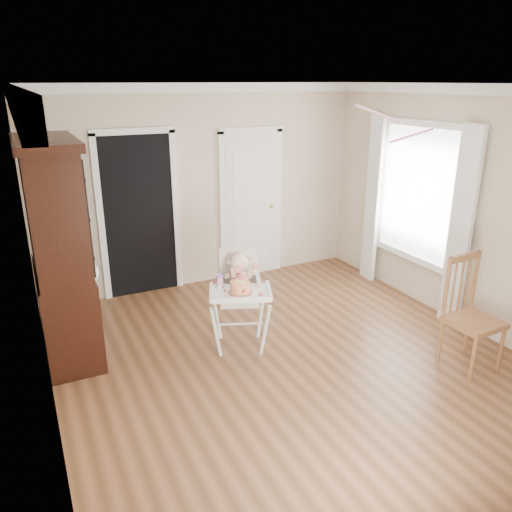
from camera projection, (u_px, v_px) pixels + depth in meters
name	position (u px, v px, depth m)	size (l,w,h in m)	color
floor	(293.00, 364.00, 5.09)	(5.00, 5.00, 0.00)	#53341C
ceiling	(301.00, 84.00, 4.19)	(5.00, 5.00, 0.00)	white
wall_back	(204.00, 188.00, 6.76)	(4.50, 4.50, 0.00)	beige
wall_left	(35.00, 277.00, 3.71)	(5.00, 5.00, 0.00)	beige
wall_right	(471.00, 211.00, 5.56)	(5.00, 5.00, 0.00)	beige
crown_molding	(301.00, 92.00, 4.21)	(4.50, 5.00, 0.12)	white
doorway	(139.00, 213.00, 6.45)	(1.06, 0.05, 2.22)	black
closet_door	(251.00, 206.00, 7.13)	(0.96, 0.09, 2.13)	white
window_right	(415.00, 202.00, 6.23)	(0.13, 1.84, 2.30)	white
high_chair	(239.00, 290.00, 5.20)	(0.84, 0.93, 1.08)	white
baby	(239.00, 275.00, 5.17)	(0.29, 0.29, 0.46)	beige
cake	(240.00, 288.00, 4.89)	(0.25, 0.25, 0.12)	silver
sippy_cup	(220.00, 280.00, 5.03)	(0.07, 0.07, 0.17)	#EC90CB
china_cabinet	(60.00, 252.00, 4.96)	(0.59, 1.32, 2.23)	black
dining_chair	(471.00, 317.00, 4.89)	(0.48, 0.48, 1.14)	brown
streamer	(377.00, 113.00, 4.68)	(0.03, 0.50, 0.02)	pink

